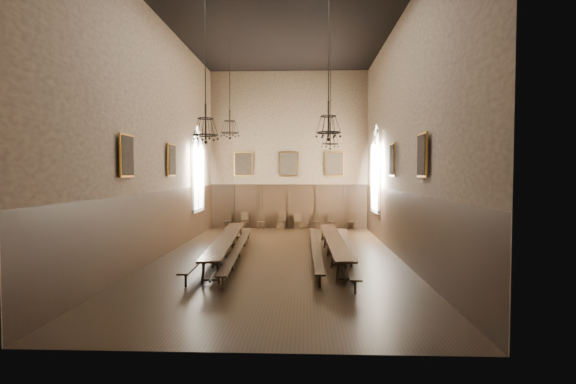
# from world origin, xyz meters

# --- Properties ---
(floor) EXTENTS (9.00, 18.00, 0.02)m
(floor) POSITION_xyz_m (0.00, 0.00, -0.01)
(floor) COLOR black
(floor) RESTS_ON ground
(ceiling) EXTENTS (9.00, 18.00, 0.02)m
(ceiling) POSITION_xyz_m (0.00, 0.00, 9.01)
(ceiling) COLOR black
(ceiling) RESTS_ON ground
(wall_back) EXTENTS (9.00, 0.02, 9.00)m
(wall_back) POSITION_xyz_m (0.00, 9.01, 4.50)
(wall_back) COLOR #897054
(wall_back) RESTS_ON ground
(wall_front) EXTENTS (9.00, 0.02, 9.00)m
(wall_front) POSITION_xyz_m (0.00, -9.01, 4.50)
(wall_front) COLOR #897054
(wall_front) RESTS_ON ground
(wall_left) EXTENTS (0.02, 18.00, 9.00)m
(wall_left) POSITION_xyz_m (-4.51, 0.00, 4.50)
(wall_left) COLOR #897054
(wall_left) RESTS_ON ground
(wall_right) EXTENTS (0.02, 18.00, 9.00)m
(wall_right) POSITION_xyz_m (4.51, 0.00, 4.50)
(wall_right) COLOR #897054
(wall_right) RESTS_ON ground
(wainscot_panelling) EXTENTS (9.00, 18.00, 2.50)m
(wainscot_panelling) POSITION_xyz_m (0.00, 0.00, 1.25)
(wainscot_panelling) COLOR black
(wainscot_panelling) RESTS_ON floor
(table_left) EXTENTS (1.34, 9.62, 0.75)m
(table_left) POSITION_xyz_m (-2.03, 0.19, 0.37)
(table_left) COLOR black
(table_left) RESTS_ON floor
(table_right) EXTENTS (0.78, 9.18, 0.72)m
(table_right) POSITION_xyz_m (2.05, 0.27, 0.36)
(table_right) COLOR black
(table_right) RESTS_ON floor
(bench_left_outer) EXTENTS (0.57, 10.22, 0.46)m
(bench_left_outer) POSITION_xyz_m (-2.48, 0.22, 0.29)
(bench_left_outer) COLOR black
(bench_left_outer) RESTS_ON floor
(bench_left_inner) EXTENTS (0.89, 10.42, 0.47)m
(bench_left_inner) POSITION_xyz_m (-1.54, 0.02, 0.30)
(bench_left_inner) COLOR black
(bench_left_inner) RESTS_ON floor
(bench_right_inner) EXTENTS (0.34, 10.04, 0.45)m
(bench_right_inner) POSITION_xyz_m (1.36, 0.22, 0.29)
(bench_right_inner) COLOR black
(bench_right_inner) RESTS_ON floor
(bench_right_outer) EXTENTS (0.80, 10.57, 0.48)m
(bench_right_outer) POSITION_xyz_m (2.50, -0.20, 0.30)
(bench_right_outer) COLOR black
(bench_right_outer) RESTS_ON floor
(chair_0) EXTENTS (0.45, 0.45, 0.93)m
(chair_0) POSITION_xyz_m (-3.48, 8.48, 0.28)
(chair_0) COLOR black
(chair_0) RESTS_ON floor
(chair_1) EXTENTS (0.52, 0.52, 0.96)m
(chair_1) POSITION_xyz_m (-2.47, 8.59, 0.29)
(chair_1) COLOR black
(chair_1) RESTS_ON floor
(chair_2) EXTENTS (0.38, 0.38, 0.86)m
(chair_2) POSITION_xyz_m (-1.56, 8.54, 0.26)
(chair_2) COLOR black
(chair_2) RESTS_ON floor
(chair_3) EXTENTS (0.52, 0.52, 1.01)m
(chair_3) POSITION_xyz_m (-0.39, 8.52, 0.31)
(chair_3) COLOR black
(chair_3) RESTS_ON floor
(chair_4) EXTENTS (0.46, 0.46, 0.89)m
(chair_4) POSITION_xyz_m (0.54, 8.60, 0.27)
(chair_4) COLOR black
(chair_4) RESTS_ON floor
(chair_5) EXTENTS (0.49, 0.49, 0.89)m
(chair_5) POSITION_xyz_m (1.52, 8.58, 0.27)
(chair_5) COLOR black
(chair_5) RESTS_ON floor
(chair_6) EXTENTS (0.49, 0.49, 0.91)m
(chair_6) POSITION_xyz_m (2.39, 8.58, 0.27)
(chair_6) COLOR black
(chair_6) RESTS_ON floor
(chair_7) EXTENTS (0.50, 0.50, 0.92)m
(chair_7) POSITION_xyz_m (3.54, 8.52, 0.28)
(chair_7) COLOR black
(chair_7) RESTS_ON floor
(chandelier_back_left) EXTENTS (0.80, 0.80, 4.24)m
(chandelier_back_left) POSITION_xyz_m (-2.28, 2.47, 5.20)
(chandelier_back_left) COLOR black
(chandelier_back_left) RESTS_ON ceiling
(chandelier_back_right) EXTENTS (0.75, 0.75, 4.70)m
(chandelier_back_right) POSITION_xyz_m (2.03, 2.64, 4.79)
(chandelier_back_right) COLOR black
(chandelier_back_right) RESTS_ON ceiling
(chandelier_front_left) EXTENTS (0.80, 0.80, 4.77)m
(chandelier_front_left) POSITION_xyz_m (-2.17, -2.70, 4.71)
(chandelier_front_left) COLOR black
(chandelier_front_left) RESTS_ON ceiling
(chandelier_front_right) EXTENTS (0.79, 0.79, 4.70)m
(chandelier_front_right) POSITION_xyz_m (1.68, -2.69, 4.78)
(chandelier_front_right) COLOR black
(chandelier_front_right) RESTS_ON ceiling
(portrait_back_0) EXTENTS (1.10, 0.12, 1.40)m
(portrait_back_0) POSITION_xyz_m (-2.60, 8.88, 3.70)
(portrait_back_0) COLOR #BF852D
(portrait_back_0) RESTS_ON wall_back
(portrait_back_1) EXTENTS (1.10, 0.12, 1.40)m
(portrait_back_1) POSITION_xyz_m (0.00, 8.88, 3.70)
(portrait_back_1) COLOR #BF852D
(portrait_back_1) RESTS_ON wall_back
(portrait_back_2) EXTENTS (1.10, 0.12, 1.40)m
(portrait_back_2) POSITION_xyz_m (2.60, 8.88, 3.70)
(portrait_back_2) COLOR #BF852D
(portrait_back_2) RESTS_ON wall_back
(portrait_left_0) EXTENTS (0.12, 1.00, 1.30)m
(portrait_left_0) POSITION_xyz_m (-4.38, 1.00, 3.70)
(portrait_left_0) COLOR #BF852D
(portrait_left_0) RESTS_ON wall_left
(portrait_left_1) EXTENTS (0.12, 1.00, 1.30)m
(portrait_left_1) POSITION_xyz_m (-4.38, -3.50, 3.70)
(portrait_left_1) COLOR #BF852D
(portrait_left_1) RESTS_ON wall_left
(portrait_right_0) EXTENTS (0.12, 1.00, 1.30)m
(portrait_right_0) POSITION_xyz_m (4.38, 1.00, 3.70)
(portrait_right_0) COLOR #BF852D
(portrait_right_0) RESTS_ON wall_right
(portrait_right_1) EXTENTS (0.12, 1.00, 1.30)m
(portrait_right_1) POSITION_xyz_m (4.38, -3.50, 3.70)
(portrait_right_1) COLOR #BF852D
(portrait_right_1) RESTS_ON wall_right
(window_right) EXTENTS (0.20, 2.20, 4.60)m
(window_right) POSITION_xyz_m (4.43, 5.50, 3.40)
(window_right) COLOR white
(window_right) RESTS_ON wall_right
(window_left) EXTENTS (0.20, 2.20, 4.60)m
(window_left) POSITION_xyz_m (-4.43, 5.50, 3.40)
(window_left) COLOR white
(window_left) RESTS_ON wall_left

